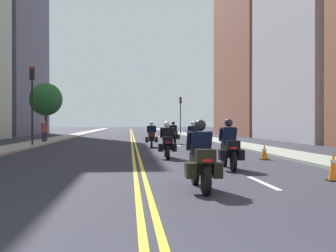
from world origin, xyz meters
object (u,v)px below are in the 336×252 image
motorcycle_4 (152,137)px  traffic_cone_0 (333,165)px  traffic_light_near (32,92)px  street_tree_0 (46,99)px  motorcycle_0 (201,162)px  motorcycle_2 (167,144)px  motorcycle_5 (173,135)px  traffic_cone_1 (264,152)px  traffic_light_far (181,109)px  motorcycle_1 (229,149)px  motorcycle_3 (194,139)px  pedestrian_0 (44,132)px

motorcycle_4 → traffic_cone_0: (3.88, -15.32, -0.25)m
traffic_light_near → street_tree_0: 8.22m
motorcycle_0 → motorcycle_2: motorcycle_2 is taller
motorcycle_5 → traffic_cone_1: bearing=-82.7°
motorcycle_0 → traffic_cone_0: (3.67, 1.21, -0.24)m
motorcycle_4 → traffic_light_far: (5.38, 28.96, 2.78)m
motorcycle_1 → street_tree_0: (-10.12, 22.07, 2.81)m
motorcycle_3 → traffic_cone_0: 11.56m
traffic_light_far → pedestrian_0: size_ratio=2.92×
traffic_cone_0 → motorcycle_4: bearing=104.2°
traffic_cone_1 → traffic_light_far: (1.24, 38.03, 3.11)m
motorcycle_3 → motorcycle_4: same height
motorcycle_1 → traffic_cone_1: (2.30, 3.43, -0.35)m
motorcycle_0 → traffic_cone_0: 3.87m
traffic_light_far → motorcycle_3: bearing=-95.8°
traffic_cone_0 → traffic_cone_1: traffic_cone_0 is taller
traffic_light_far → motorcycle_2: bearing=-97.9°
traffic_cone_0 → traffic_light_near: size_ratio=0.16×
motorcycle_5 → street_tree_0: bearing=150.5°
traffic_cone_1 → traffic_light_near: traffic_light_near is taller
pedestrian_0 → traffic_cone_0: bearing=-88.4°
traffic_light_near → motorcycle_5: bearing=17.9°
motorcycle_2 → traffic_cone_0: motorcycle_2 is taller
motorcycle_0 → motorcycle_1: bearing=68.4°
motorcycle_0 → traffic_light_far: size_ratio=0.42×
traffic_light_near → pedestrian_0: traffic_light_near is taller
motorcycle_4 → traffic_light_near: (-7.51, 1.39, 2.83)m
motorcycle_4 → street_tree_0: 12.97m
motorcycle_2 → motorcycle_5: bearing=85.3°
street_tree_0 → pedestrian_0: bearing=-81.0°
traffic_light_near → traffic_light_far: traffic_light_near is taller
motorcycle_4 → motorcycle_5: (1.83, 4.41, 0.02)m
motorcycle_5 → motorcycle_0: bearing=-96.8°
motorcycle_3 → traffic_cone_1: size_ratio=3.27×
motorcycle_5 → traffic_light_far: 24.96m
traffic_cone_1 → street_tree_0: (-12.42, 18.64, 3.16)m
motorcycle_4 → traffic_light_far: 29.59m
motorcycle_3 → motorcycle_4: bearing=114.9°
motorcycle_5 → traffic_cone_0: size_ratio=2.68×
motorcycle_0 → motorcycle_1: 4.35m
motorcycle_0 → pedestrian_0: pedestrian_0 is taller
motorcycle_2 → street_tree_0: street_tree_0 is taller
motorcycle_0 → traffic_cone_0: bearing=18.7°
motorcycle_2 → motorcycle_5: motorcycle_5 is taller
motorcycle_1 → motorcycle_5: bearing=92.4°
motorcycle_4 → traffic_cone_0: motorcycle_4 is taller
pedestrian_0 → street_tree_0: 4.36m
motorcycle_2 → pedestrian_0: size_ratio=1.31×
street_tree_0 → motorcycle_3: bearing=-52.6°
motorcycle_2 → pedestrian_0: (-7.96, 14.16, 0.26)m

